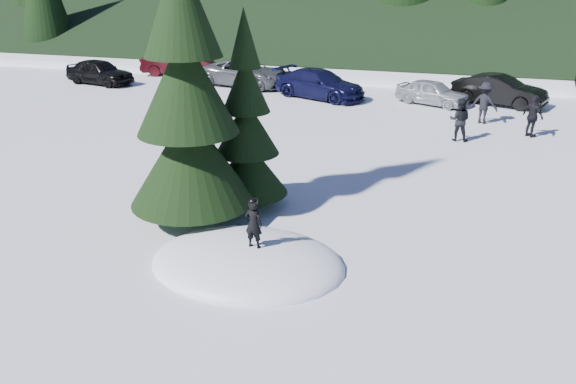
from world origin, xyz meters
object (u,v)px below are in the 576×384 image
(adult_2, at_px, (485,103))
(car_4, at_px, (432,92))
(adult_1, at_px, (533,116))
(car_5, at_px, (499,90))
(car_3, at_px, (320,84))
(spruce_short, at_px, (247,134))
(car_2, at_px, (246,73))
(car_0, at_px, (99,72))
(child_skier, at_px, (254,224))
(spruce_tall, at_px, (187,97))
(adult_0, at_px, (460,120))
(car_1, at_px, (179,63))

(adult_2, xyz_separation_m, car_4, (-2.37, 3.10, -0.28))
(adult_1, distance_m, car_5, 5.78)
(car_5, bearing_deg, adult_1, -150.19)
(adult_2, distance_m, car_3, 8.60)
(spruce_short, bearing_deg, car_2, 111.33)
(car_3, bearing_deg, car_0, 111.80)
(car_4, bearing_deg, car_0, 114.04)
(child_skier, distance_m, car_5, 19.74)
(child_skier, distance_m, car_4, 18.21)
(spruce_short, distance_m, car_0, 20.91)
(car_4, bearing_deg, spruce_short, -171.80)
(spruce_tall, distance_m, adult_1, 14.84)
(adult_0, distance_m, car_3, 9.36)
(car_1, height_order, car_5, car_1)
(spruce_short, height_order, car_3, spruce_short)
(child_skier, xyz_separation_m, car_4, (2.67, 18.01, -0.42))
(spruce_tall, relative_size, spruce_short, 1.60)
(car_0, bearing_deg, child_skier, -125.65)
(spruce_short, bearing_deg, car_3, 96.43)
(car_1, bearing_deg, car_4, -119.73)
(adult_0, xyz_separation_m, car_2, (-11.92, 7.97, -0.07))
(car_4, height_order, car_5, car_5)
(child_skier, relative_size, car_4, 0.31)
(spruce_short, xyz_separation_m, car_0, (-14.89, 14.61, -1.38))
(spruce_short, xyz_separation_m, car_5, (7.18, 15.63, -1.37))
(spruce_tall, distance_m, car_4, 17.16)
(spruce_short, xyz_separation_m, car_4, (4.05, 14.77, -1.49))
(car_3, bearing_deg, child_skier, -148.67)
(adult_1, height_order, car_4, adult_1)
(child_skier, distance_m, adult_1, 14.86)
(adult_0, bearing_deg, car_0, -11.81)
(child_skier, height_order, car_2, child_skier)
(spruce_tall, distance_m, car_1, 23.10)
(adult_2, distance_m, car_4, 3.91)
(spruce_short, relative_size, adult_1, 3.21)
(adult_1, bearing_deg, adult_0, 76.49)
(car_3, bearing_deg, adult_1, -93.64)
(adult_1, relative_size, car_1, 0.36)
(adult_2, relative_size, car_0, 0.42)
(car_5, bearing_deg, spruce_tall, 173.75)
(child_skier, xyz_separation_m, adult_1, (6.85, 13.18, -0.19))
(spruce_tall, xyz_separation_m, adult_2, (7.43, 13.07, -2.43))
(spruce_short, xyz_separation_m, car_3, (-1.65, 14.63, -1.37))
(car_1, distance_m, car_2, 5.93)
(spruce_tall, height_order, child_skier, spruce_tall)
(child_skier, bearing_deg, adult_2, -105.04)
(spruce_tall, relative_size, car_4, 2.39)
(spruce_tall, relative_size, car_5, 1.94)
(spruce_tall, relative_size, car_1, 1.85)
(car_3, relative_size, car_4, 1.40)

